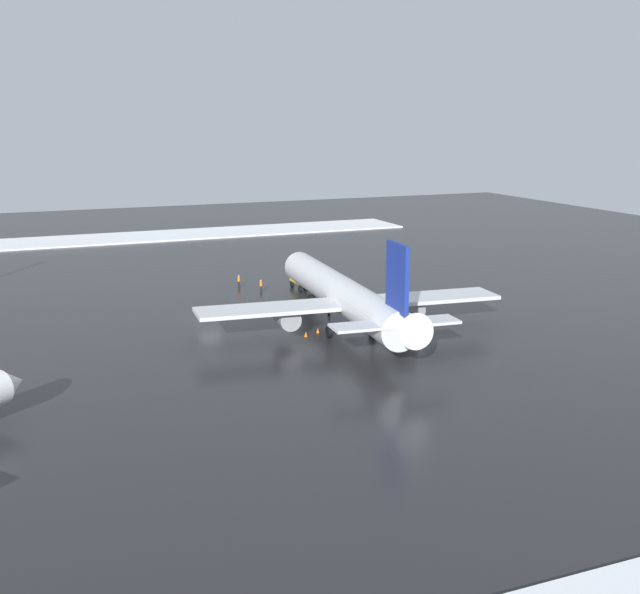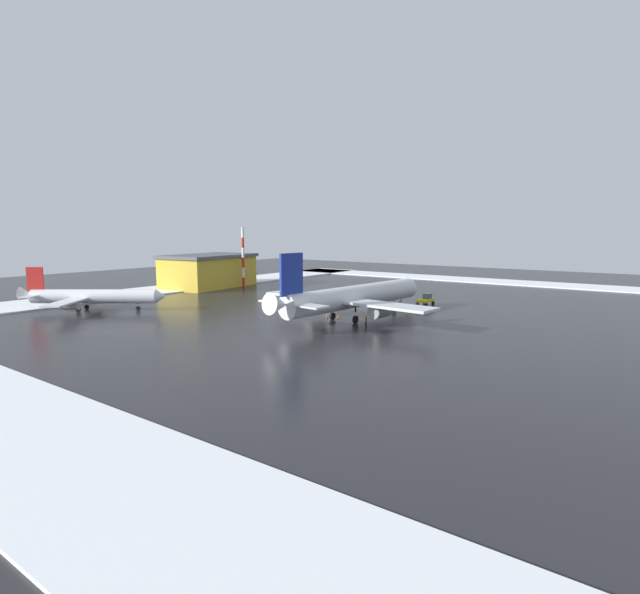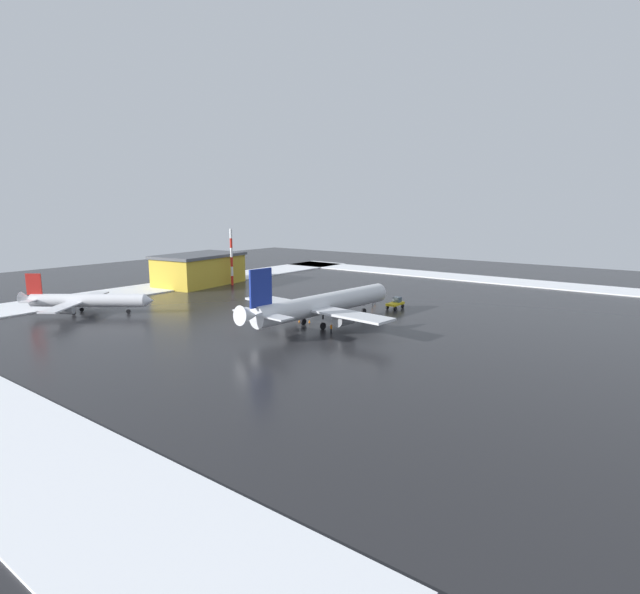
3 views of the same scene
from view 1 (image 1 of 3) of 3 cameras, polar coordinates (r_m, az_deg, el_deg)
The scene contains 10 objects.
ground_plane at distance 94.95m, azimuth -7.83°, elevation -1.52°, with size 240.00×240.00×0.00m, color #232326.
snow_bank_left at distance 159.49m, azimuth -14.07°, elevation 4.08°, with size 14.00×116.00×0.27m, color white.
airplane_far_rear at distance 88.08m, azimuth 1.70°, elevation 0.13°, with size 40.52×33.67×12.02m.
pushback_tug at distance 109.81m, azimuth -1.28°, elevation 1.24°, with size 4.62×2.34×2.50m.
ground_crew_mid_apron at distance 87.46m, azimuth 5.91°, elevation -2.06°, with size 0.36×0.36×1.71m.
ground_crew_by_nose_gear at distance 111.31m, azimuth -5.79°, elevation 1.18°, with size 0.36×0.36×1.71m.
ground_crew_near_tug at distance 108.01m, azimuth -4.22°, elevation 0.85°, with size 0.36×0.36×1.71m.
traffic_cone_near_nose at distance 100.14m, azimuth 1.98°, elevation -0.49°, with size 0.36×0.36×0.55m, color orange.
traffic_cone_mid_line at distance 86.39m, azimuth -1.01°, elevation -2.65°, with size 0.36×0.36×0.55m, color orange.
traffic_cone_wingtip_side at distance 87.87m, azimuth -0.15°, elevation -2.38°, with size 0.36×0.36×0.55m, color orange.
Camera 1 is at (89.10, -23.07, 23.34)m, focal length 45.00 mm.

